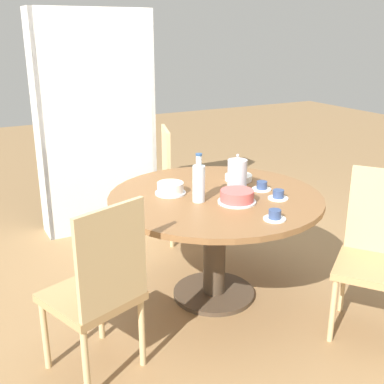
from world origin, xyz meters
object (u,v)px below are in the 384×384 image
cup_b (275,216)px  cup_c (262,186)px  water_bottle (199,182)px  cake_main (237,197)px  cup_a (278,195)px  cake_second (170,188)px  coffee_pot (237,174)px  chair_a (98,289)px  chair_c (181,183)px  chair_b (377,252)px  bookshelf (98,133)px

cup_b → cup_c: same height
water_bottle → cake_main: bearing=-34.1°
cake_main → cup_a: cake_main is taller
cake_second → cup_c: cake_second is taller
coffee_pot → cup_a: (0.14, -0.26, -0.09)m
chair_a → chair_c: same height
chair_a → cake_main: (0.96, 0.21, 0.26)m
chair_c → chair_b: bearing=-148.6°
chair_b → cake_main: (-0.60, 0.57, 0.26)m
coffee_pot → cup_a: 0.31m
bookshelf → water_bottle: size_ratio=6.29×
chair_b → cup_a: size_ratio=7.61×
chair_b → water_bottle: water_bottle is taller
coffee_pot → cup_b: coffee_pot is taller
coffee_pot → cup_b: 0.55m
cake_main → cake_second: (-0.29, 0.34, -0.00)m
water_bottle → chair_c: bearing=68.6°
water_bottle → cake_main: 0.25m
bookshelf → cup_a: (0.57, -1.81, -0.12)m
water_bottle → cup_c: bearing=-0.1°
water_bottle → chair_a: bearing=-155.8°
chair_a → coffee_pot: coffee_pot is taller
chair_c → cup_b: size_ratio=7.61×
cup_b → cup_a: bearing=49.0°
chair_b → cup_c: bearing=168.4°
chair_c → cake_second: bearing=167.2°
chair_a → cup_b: (0.99, -0.12, 0.25)m
cup_c → chair_c: bearing=94.2°
chair_c → cake_second: size_ratio=4.86×
water_bottle → cake_second: 0.24m
cup_a → cup_b: same height
chair_c → cup_a: 1.24m
chair_c → cake_second: chair_c is taller
chair_c → coffee_pot: 1.02m
chair_a → water_bottle: bearing=-175.2°
bookshelf → chair_c: bearing=130.9°
water_bottle → cup_c: (0.47, -0.00, -0.10)m
cake_main → cake_second: size_ratio=1.18×
cake_second → cup_c: 0.60m
coffee_pot → cup_c: coffee_pot is taller
coffee_pot → cake_second: bearing=160.9°
chair_a → cup_c: bearing=176.0°
chair_c → bookshelf: (-0.51, 0.59, 0.37)m
chair_b → chair_c: 1.77m
chair_c → cup_c: (0.07, -1.02, 0.25)m
cake_main → cup_b: 0.33m
chair_a → bookshelf: (0.65, 1.95, 0.37)m
chair_c → cake_second: (-0.49, -0.81, 0.26)m
chair_a → water_bottle: size_ratio=3.20×
cup_a → cup_b: bearing=-131.0°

